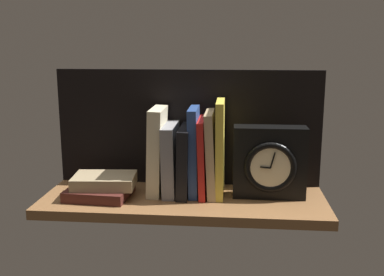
{
  "coord_description": "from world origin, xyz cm",
  "views": [
    {
      "loc": [
        12.59,
        -112.46,
        40.26
      ],
      "look_at": [
        1.92,
        3.78,
        15.19
      ],
      "focal_mm": 42.33,
      "sensor_mm": 36.0,
      "label": 1
    }
  ],
  "objects_px": {
    "book_blue_modern": "(194,151)",
    "framed_clock": "(269,163)",
    "book_cream_twain": "(157,151)",
    "book_tan_shortstories": "(211,153)",
    "book_stack_side": "(102,187)",
    "book_black_skeptic": "(183,160)",
    "book_red_requiem": "(203,157)",
    "book_yellow_seinlanguage": "(220,148)",
    "book_gray_chess": "(171,159)"
  },
  "relations": [
    {
      "from": "book_blue_modern",
      "to": "framed_clock",
      "type": "height_order",
      "value": "book_blue_modern"
    },
    {
      "from": "book_red_requiem",
      "to": "book_yellow_seinlanguage",
      "type": "bearing_deg",
      "value": 0.0
    },
    {
      "from": "book_gray_chess",
      "to": "book_red_requiem",
      "type": "distance_m",
      "value": 0.09
    },
    {
      "from": "book_tan_shortstories",
      "to": "book_black_skeptic",
      "type": "bearing_deg",
      "value": 180.0
    },
    {
      "from": "book_cream_twain",
      "to": "book_black_skeptic",
      "type": "relative_size",
      "value": 1.27
    },
    {
      "from": "book_gray_chess",
      "to": "book_red_requiem",
      "type": "relative_size",
      "value": 0.91
    },
    {
      "from": "book_blue_modern",
      "to": "book_tan_shortstories",
      "type": "bearing_deg",
      "value": 0.0
    },
    {
      "from": "book_cream_twain",
      "to": "framed_clock",
      "type": "bearing_deg",
      "value": -2.81
    },
    {
      "from": "book_cream_twain",
      "to": "book_yellow_seinlanguage",
      "type": "distance_m",
      "value": 0.17
    },
    {
      "from": "book_black_skeptic",
      "to": "book_red_requiem",
      "type": "relative_size",
      "value": 0.89
    },
    {
      "from": "book_blue_modern",
      "to": "book_yellow_seinlanguage",
      "type": "xyz_separation_m",
      "value": [
        0.07,
        0.0,
        0.01
      ]
    },
    {
      "from": "book_red_requiem",
      "to": "book_cream_twain",
      "type": "bearing_deg",
      "value": 180.0
    },
    {
      "from": "book_yellow_seinlanguage",
      "to": "book_gray_chess",
      "type": "bearing_deg",
      "value": 180.0
    },
    {
      "from": "book_blue_modern",
      "to": "book_stack_side",
      "type": "bearing_deg",
      "value": -167.56
    },
    {
      "from": "framed_clock",
      "to": "book_gray_chess",
      "type": "bearing_deg",
      "value": 176.79
    },
    {
      "from": "framed_clock",
      "to": "book_yellow_seinlanguage",
      "type": "bearing_deg",
      "value": 173.54
    },
    {
      "from": "book_blue_modern",
      "to": "book_stack_side",
      "type": "height_order",
      "value": "book_blue_modern"
    },
    {
      "from": "book_black_skeptic",
      "to": "book_tan_shortstories",
      "type": "relative_size",
      "value": 0.82
    },
    {
      "from": "book_gray_chess",
      "to": "book_black_skeptic",
      "type": "relative_size",
      "value": 1.03
    },
    {
      "from": "book_gray_chess",
      "to": "book_tan_shortstories",
      "type": "relative_size",
      "value": 0.84
    },
    {
      "from": "book_blue_modern",
      "to": "book_red_requiem",
      "type": "distance_m",
      "value": 0.03
    },
    {
      "from": "book_black_skeptic",
      "to": "book_yellow_seinlanguage",
      "type": "relative_size",
      "value": 0.72
    },
    {
      "from": "book_blue_modern",
      "to": "book_yellow_seinlanguage",
      "type": "distance_m",
      "value": 0.07
    },
    {
      "from": "book_tan_shortstories",
      "to": "book_yellow_seinlanguage",
      "type": "relative_size",
      "value": 0.88
    },
    {
      "from": "book_cream_twain",
      "to": "book_black_skeptic",
      "type": "height_order",
      "value": "book_cream_twain"
    },
    {
      "from": "book_cream_twain",
      "to": "book_gray_chess",
      "type": "xyz_separation_m",
      "value": [
        0.04,
        0.0,
        -0.02
      ]
    },
    {
      "from": "book_stack_side",
      "to": "book_tan_shortstories",
      "type": "bearing_deg",
      "value": 10.51
    },
    {
      "from": "framed_clock",
      "to": "book_stack_side",
      "type": "height_order",
      "value": "framed_clock"
    },
    {
      "from": "book_cream_twain",
      "to": "book_yellow_seinlanguage",
      "type": "height_order",
      "value": "book_yellow_seinlanguage"
    },
    {
      "from": "book_tan_shortstories",
      "to": "book_yellow_seinlanguage",
      "type": "xyz_separation_m",
      "value": [
        0.02,
        0.0,
        0.01
      ]
    },
    {
      "from": "book_cream_twain",
      "to": "book_tan_shortstories",
      "type": "xyz_separation_m",
      "value": [
        0.14,
        0.0,
        -0.0
      ]
    },
    {
      "from": "book_yellow_seinlanguage",
      "to": "book_cream_twain",
      "type": "bearing_deg",
      "value": 180.0
    },
    {
      "from": "book_gray_chess",
      "to": "framed_clock",
      "type": "distance_m",
      "value": 0.26
    },
    {
      "from": "book_yellow_seinlanguage",
      "to": "framed_clock",
      "type": "distance_m",
      "value": 0.13
    },
    {
      "from": "book_black_skeptic",
      "to": "book_yellow_seinlanguage",
      "type": "xyz_separation_m",
      "value": [
        0.1,
        0.0,
        0.04
      ]
    },
    {
      "from": "book_black_skeptic",
      "to": "book_yellow_seinlanguage",
      "type": "height_order",
      "value": "book_yellow_seinlanguage"
    },
    {
      "from": "book_yellow_seinlanguage",
      "to": "book_stack_side",
      "type": "distance_m",
      "value": 0.33
    },
    {
      "from": "book_blue_modern",
      "to": "book_red_requiem",
      "type": "height_order",
      "value": "book_blue_modern"
    },
    {
      "from": "book_blue_modern",
      "to": "book_black_skeptic",
      "type": "bearing_deg",
      "value": 180.0
    },
    {
      "from": "book_cream_twain",
      "to": "book_tan_shortstories",
      "type": "height_order",
      "value": "book_cream_twain"
    },
    {
      "from": "book_gray_chess",
      "to": "book_black_skeptic",
      "type": "distance_m",
      "value": 0.03
    },
    {
      "from": "book_gray_chess",
      "to": "framed_clock",
      "type": "relative_size",
      "value": 0.99
    },
    {
      "from": "book_blue_modern",
      "to": "book_tan_shortstories",
      "type": "relative_size",
      "value": 1.04
    },
    {
      "from": "book_red_requiem",
      "to": "framed_clock",
      "type": "xyz_separation_m",
      "value": [
        0.17,
        -0.01,
        -0.01
      ]
    },
    {
      "from": "book_black_skeptic",
      "to": "book_red_requiem",
      "type": "height_order",
      "value": "book_red_requiem"
    },
    {
      "from": "book_black_skeptic",
      "to": "book_stack_side",
      "type": "xyz_separation_m",
      "value": [
        -0.21,
        -0.05,
        -0.06
      ]
    },
    {
      "from": "book_gray_chess",
      "to": "book_cream_twain",
      "type": "bearing_deg",
      "value": 180.0
    },
    {
      "from": "book_gray_chess",
      "to": "book_blue_modern",
      "type": "distance_m",
      "value": 0.07
    },
    {
      "from": "book_cream_twain",
      "to": "book_stack_side",
      "type": "xyz_separation_m",
      "value": [
        -0.14,
        -0.05,
        -0.09
      ]
    },
    {
      "from": "book_blue_modern",
      "to": "framed_clock",
      "type": "distance_m",
      "value": 0.2
    }
  ]
}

